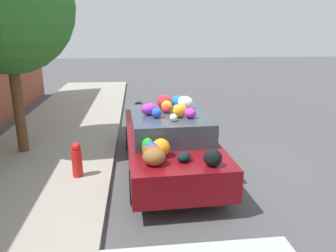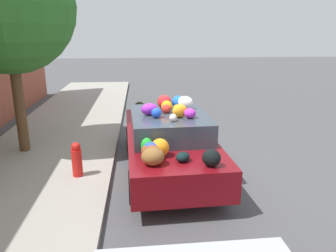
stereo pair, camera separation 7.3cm
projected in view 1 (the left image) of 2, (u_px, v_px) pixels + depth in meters
ground_plane at (164, 169)px, 7.08m from camera, size 60.00×60.00×0.00m
sidewalk_curb at (35, 172)px, 6.81m from camera, size 24.00×3.20×0.11m
street_tree at (5, 6)px, 6.97m from camera, size 2.93×2.93×4.76m
fire_hydrant at (77, 160)px, 6.40m from camera, size 0.20×0.20×0.70m
art_car at (168, 139)px, 6.85m from camera, size 4.37×1.89×1.57m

